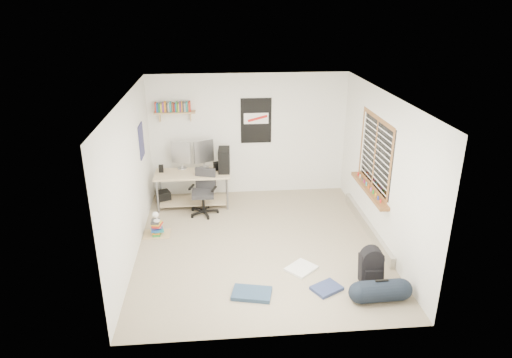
{
  "coord_description": "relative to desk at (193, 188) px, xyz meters",
  "views": [
    {
      "loc": [
        -0.66,
        -6.69,
        3.86
      ],
      "look_at": [
        -0.02,
        0.39,
        1.02
      ],
      "focal_mm": 32.0,
      "sensor_mm": 36.0,
      "label": 1
    }
  ],
  "objects": [
    {
      "name": "office_chair",
      "position": [
        0.2,
        -0.39,
        0.12
      ],
      "size": [
        0.71,
        0.71,
        0.87
      ],
      "primitive_type": "cube",
      "rotation": [
        0.0,
        0.0,
        -0.3
      ],
      "color": "#262528",
      "rests_on": "floor"
    },
    {
      "name": "monitor_left",
      "position": [
        -0.21,
        0.26,
        0.51
      ],
      "size": [
        0.41,
        0.24,
        0.44
      ],
      "primitive_type": "cube",
      "rotation": [
        0.0,
        0.0,
        -0.37
      ],
      "color": "#96959A",
      "rests_on": "desk"
    },
    {
      "name": "left_wall",
      "position": [
        -0.86,
        -1.64,
        0.89
      ],
      "size": [
        0.01,
        4.5,
        2.5
      ],
      "primitive_type": "cube",
      "color": "silver",
      "rests_on": "ground"
    },
    {
      "name": "speaker_right",
      "position": [
        0.47,
        0.12,
        0.39
      ],
      "size": [
        0.13,
        0.13,
        0.19
      ],
      "primitive_type": "cube",
      "rotation": [
        0.0,
        0.0,
        0.39
      ],
      "color": "black",
      "rests_on": "desk"
    },
    {
      "name": "speaker_left",
      "position": [
        -0.6,
        0.1,
        0.38
      ],
      "size": [
        0.09,
        0.09,
        0.18
      ],
      "primitive_type": "cube",
      "rotation": [
        0.0,
        0.0,
        0.06
      ],
      "color": "black",
      "rests_on": "desk"
    },
    {
      "name": "baseboard_heater",
      "position": [
        3.1,
        -1.34,
        -0.28
      ],
      "size": [
        0.08,
        2.5,
        0.18
      ],
      "primitive_type": "cube",
      "color": "#B7B2A8",
      "rests_on": "floor"
    },
    {
      "name": "floor",
      "position": [
        1.15,
        -1.64,
        -0.37
      ],
      "size": [
        4.0,
        4.5,
        0.01
      ],
      "primitive_type": "cube",
      "color": "gray",
      "rests_on": "ground"
    },
    {
      "name": "keyboard",
      "position": [
        0.0,
        0.08,
        0.3
      ],
      "size": [
        0.36,
        0.13,
        0.02
      ],
      "primitive_type": "cube",
      "rotation": [
        0.0,
        0.0,
        -0.01
      ],
      "color": "black",
      "rests_on": "desk"
    },
    {
      "name": "ceiling",
      "position": [
        1.15,
        -1.64,
        2.14
      ],
      "size": [
        4.0,
        4.5,
        0.01
      ],
      "primitive_type": "cube",
      "color": "white",
      "rests_on": "ground"
    },
    {
      "name": "desk",
      "position": [
        0.0,
        0.0,
        0.0
      ],
      "size": [
        1.57,
        1.03,
        0.66
      ],
      "primitive_type": "cube",
      "rotation": [
        0.0,
        0.0,
        -0.3
      ],
      "color": "tan",
      "rests_on": "floor"
    },
    {
      "name": "duffel_bag",
      "position": [
        2.64,
        -3.32,
        -0.22
      ],
      "size": [
        0.32,
        0.32,
        0.6
      ],
      "primitive_type": "cylinder",
      "rotation": [
        0.0,
        0.0,
        0.04
      ],
      "color": "black",
      "rests_on": "floor"
    },
    {
      "name": "poster_left_wall",
      "position": [
        -0.84,
        -0.44,
        1.14
      ],
      "size": [
        0.02,
        0.42,
        0.6
      ],
      "primitive_type": "cube",
      "color": "navy",
      "rests_on": "left_wall"
    },
    {
      "name": "jeans_b",
      "position": [
        1.98,
        -3.02,
        -0.34
      ],
      "size": [
        0.49,
        0.45,
        0.05
      ],
      "primitive_type": "cube",
      "rotation": [
        0.0,
        0.0,
        0.51
      ],
      "color": "navy",
      "rests_on": "floor"
    },
    {
      "name": "book_stack",
      "position": [
        -0.6,
        -1.15,
        -0.22
      ],
      "size": [
        0.44,
        0.38,
        0.27
      ],
      "primitive_type": "cube",
      "rotation": [
        0.0,
        0.0,
        0.18
      ],
      "color": "brown",
      "rests_on": "floor"
    },
    {
      "name": "window",
      "position": [
        3.1,
        -1.34,
        1.08
      ],
      "size": [
        0.1,
        1.5,
        1.26
      ],
      "primitive_type": "cube",
      "color": "brown",
      "rests_on": "right_wall"
    },
    {
      "name": "wall_shelf",
      "position": [
        -0.3,
        0.5,
        1.42
      ],
      "size": [
        0.8,
        0.22,
        0.24
      ],
      "primitive_type": "cube",
      "color": "tan",
      "rests_on": "back_wall"
    },
    {
      "name": "back_wall",
      "position": [
        1.15,
        0.61,
        0.89
      ],
      "size": [
        4.0,
        0.01,
        2.5
      ],
      "primitive_type": "cube",
      "color": "silver",
      "rests_on": "ground"
    },
    {
      "name": "subwoofer",
      "position": [
        -0.6,
        0.12,
        -0.22
      ],
      "size": [
        0.32,
        0.32,
        0.27
      ],
      "primitive_type": "cube",
      "rotation": [
        0.0,
        0.0,
        0.4
      ],
      "color": "black",
      "rests_on": "floor"
    },
    {
      "name": "backpack",
      "position": [
        2.66,
        -2.85,
        -0.16
      ],
      "size": [
        0.34,
        0.27,
        0.44
      ],
      "primitive_type": "cube",
      "rotation": [
        0.0,
        0.0,
        -0.03
      ],
      "color": "black",
      "rests_on": "floor"
    },
    {
      "name": "poster_back_wall",
      "position": [
        1.3,
        0.59,
        1.19
      ],
      "size": [
        0.62,
        0.03,
        0.92
      ],
      "primitive_type": "cube",
      "color": "black",
      "rests_on": "back_wall"
    },
    {
      "name": "right_wall",
      "position": [
        3.15,
        -1.64,
        0.89
      ],
      "size": [
        0.01,
        4.5,
        2.5
      ],
      "primitive_type": "cube",
      "color": "silver",
      "rests_on": "ground"
    },
    {
      "name": "desk_lamp",
      "position": [
        -0.58,
        -1.17,
        0.02
      ],
      "size": [
        0.18,
        0.22,
        0.19
      ],
      "primitive_type": "cube",
      "rotation": [
        0.0,
        0.0,
        -0.4
      ],
      "color": "white",
      "rests_on": "book_stack"
    },
    {
      "name": "pc_tower",
      "position": [
        0.62,
        0.07,
        0.54
      ],
      "size": [
        0.24,
        0.47,
        0.48
      ],
      "primitive_type": "cube",
      "rotation": [
        0.0,
        0.0,
        -0.05
      ],
      "color": "black",
      "rests_on": "desk"
    },
    {
      "name": "monitor_right",
      "position": [
        0.23,
        0.26,
        0.52
      ],
      "size": [
        0.42,
        0.28,
        0.46
      ],
      "primitive_type": "cube",
      "rotation": [
        0.0,
        0.0,
        0.47
      ],
      "color": "#A5A5AA",
      "rests_on": "desk"
    },
    {
      "name": "jeans_a",
      "position": [
        0.91,
        -3.05,
        -0.33
      ],
      "size": [
        0.6,
        0.46,
        0.06
      ],
      "primitive_type": "cube",
      "rotation": [
        0.0,
        0.0,
        -0.23
      ],
      "color": "navy",
      "rests_on": "floor"
    },
    {
      "name": "tshirt",
      "position": [
        1.71,
        -2.47,
        -0.34
      ],
      "size": [
        0.55,
        0.54,
        0.04
      ],
      "primitive_type": "cube",
      "rotation": [
        0.0,
        0.0,
        0.73
      ],
      "color": "silver",
      "rests_on": "floor"
    }
  ]
}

